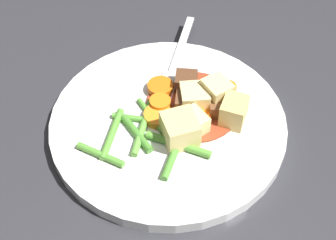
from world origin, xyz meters
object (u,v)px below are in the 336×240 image
(potato_chunk_0, at_px, (217,94))
(potato_chunk_3, at_px, (192,124))
(carrot_slice_0, at_px, (158,116))
(meat_chunk_2, at_px, (221,109))
(meat_chunk_0, at_px, (186,82))
(meat_chunk_1, at_px, (183,103))
(fork, at_px, (176,62))
(carrot_slice_3, at_px, (160,88))
(potato_chunk_1, at_px, (182,129))
(carrot_slice_1, at_px, (181,119))
(carrot_slice_7, at_px, (170,125))
(potato_chunk_4, at_px, (234,111))
(carrot_slice_6, at_px, (200,117))
(dinner_plate, at_px, (168,124))
(potato_chunk_2, at_px, (195,98))
(carrot_slice_4, at_px, (158,105))
(carrot_slice_5, at_px, (233,107))
(carrot_slice_2, at_px, (226,90))

(potato_chunk_0, height_order, potato_chunk_3, potato_chunk_0)
(carrot_slice_0, xyz_separation_m, meat_chunk_2, (0.07, -0.03, 0.01))
(meat_chunk_0, bearing_deg, potato_chunk_3, -111.44)
(meat_chunk_1, height_order, fork, meat_chunk_1)
(carrot_slice_3, xyz_separation_m, potato_chunk_1, (-0.01, -0.08, 0.01))
(carrot_slice_0, relative_size, carrot_slice_1, 1.29)
(carrot_slice_3, height_order, carrot_slice_7, carrot_slice_7)
(carrot_slice_1, xyz_separation_m, potato_chunk_3, (0.01, -0.02, 0.01))
(carrot_slice_0, distance_m, potato_chunk_4, 0.09)
(carrot_slice_3, relative_size, meat_chunk_2, 1.19)
(potato_chunk_1, relative_size, meat_chunk_1, 1.57)
(potato_chunk_3, bearing_deg, fork, 72.88)
(carrot_slice_6, height_order, carrot_slice_7, carrot_slice_7)
(dinner_plate, bearing_deg, carrot_slice_6, -26.18)
(dinner_plate, height_order, carrot_slice_0, carrot_slice_0)
(carrot_slice_7, relative_size, potato_chunk_1, 0.72)
(meat_chunk_1, bearing_deg, carrot_slice_7, -142.18)
(potato_chunk_3, distance_m, potato_chunk_4, 0.05)
(potato_chunk_2, bearing_deg, fork, 80.11)
(carrot_slice_1, relative_size, carrot_slice_4, 1.05)
(potato_chunk_1, distance_m, meat_chunk_1, 0.05)
(carrot_slice_5, distance_m, potato_chunk_3, 0.06)
(fork, bearing_deg, carrot_slice_7, -119.65)
(dinner_plate, bearing_deg, carrot_slice_2, 5.27)
(potato_chunk_2, relative_size, meat_chunk_0, 1.26)
(potato_chunk_0, distance_m, potato_chunk_2, 0.03)
(potato_chunk_3, xyz_separation_m, fork, (0.03, 0.11, -0.01))
(potato_chunk_1, height_order, meat_chunk_1, potato_chunk_1)
(carrot_slice_1, bearing_deg, potato_chunk_1, -112.85)
(carrot_slice_7, xyz_separation_m, potato_chunk_3, (0.02, -0.01, 0.01))
(carrot_slice_5, relative_size, potato_chunk_1, 0.68)
(carrot_slice_5, relative_size, meat_chunk_0, 1.02)
(dinner_plate, relative_size, potato_chunk_3, 9.02)
(dinner_plate, relative_size, carrot_slice_0, 8.03)
(carrot_slice_1, relative_size, potato_chunk_3, 0.87)
(carrot_slice_5, bearing_deg, meat_chunk_0, 120.97)
(carrot_slice_1, xyz_separation_m, fork, (0.04, 0.09, -0.00))
(meat_chunk_1, bearing_deg, carrot_slice_2, -0.99)
(carrot_slice_4, xyz_separation_m, potato_chunk_0, (0.07, -0.02, 0.01))
(carrot_slice_2, bearing_deg, potato_chunk_3, -152.47)
(potato_chunk_4, bearing_deg, potato_chunk_0, 97.13)
(meat_chunk_0, distance_m, meat_chunk_2, 0.06)
(carrot_slice_0, height_order, meat_chunk_1, meat_chunk_1)
(dinner_plate, distance_m, carrot_slice_1, 0.02)
(carrot_slice_3, xyz_separation_m, meat_chunk_2, (0.05, -0.07, 0.00))
(carrot_slice_4, relative_size, potato_chunk_2, 0.77)
(dinner_plate, relative_size, carrot_slice_6, 10.82)
(meat_chunk_0, bearing_deg, carrot_slice_4, -160.69)
(carrot_slice_3, relative_size, carrot_slice_6, 1.23)
(carrot_slice_6, bearing_deg, dinner_plate, 153.82)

